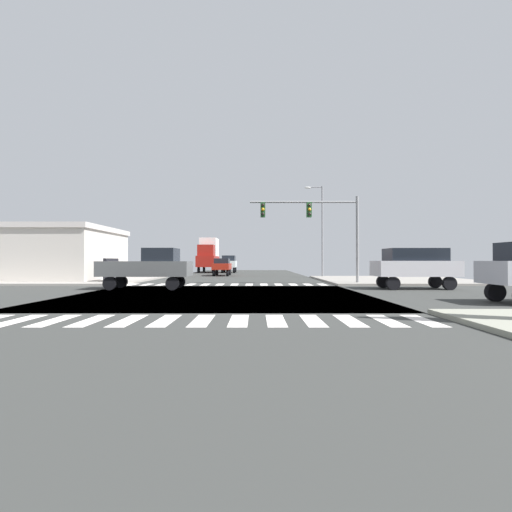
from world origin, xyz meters
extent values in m
cube|color=#333533|center=(0.00, 0.00, -0.03)|extent=(14.00, 90.00, 0.05)
cube|color=#333533|center=(0.00, 0.00, -0.03)|extent=(90.00, 12.00, 0.05)
cube|color=gray|center=(13.00, 12.00, 0.07)|extent=(12.00, 12.00, 0.14)
cube|color=gray|center=(-13.00, 12.00, 0.07)|extent=(12.00, 12.00, 0.14)
cube|color=white|center=(-4.75, -7.30, 0.00)|extent=(0.50, 2.00, 0.01)
cube|color=white|center=(-3.75, -7.30, 0.00)|extent=(0.50, 2.00, 0.01)
cube|color=white|center=(-2.75, -7.30, 0.00)|extent=(0.50, 2.00, 0.01)
cube|color=white|center=(-1.75, -7.30, 0.00)|extent=(0.50, 2.00, 0.01)
cube|color=white|center=(-0.75, -7.30, 0.00)|extent=(0.50, 2.00, 0.01)
cube|color=white|center=(0.25, -7.30, 0.00)|extent=(0.50, 2.00, 0.01)
cube|color=white|center=(1.25, -7.30, 0.00)|extent=(0.50, 2.00, 0.01)
cube|color=white|center=(2.25, -7.30, 0.00)|extent=(0.50, 2.00, 0.01)
cube|color=white|center=(3.25, -7.30, 0.00)|extent=(0.50, 2.00, 0.01)
cube|color=white|center=(4.25, -7.30, 0.00)|extent=(0.50, 2.00, 0.01)
cube|color=white|center=(5.25, -7.30, 0.00)|extent=(0.50, 2.00, 0.01)
cube|color=white|center=(6.25, -7.30, 0.00)|extent=(0.50, 2.00, 0.01)
cube|color=white|center=(-6.75, 7.30, 0.00)|extent=(0.50, 2.00, 0.01)
cube|color=white|center=(-5.75, 7.30, 0.00)|extent=(0.50, 2.00, 0.01)
cube|color=white|center=(-4.75, 7.30, 0.00)|extent=(0.50, 2.00, 0.01)
cube|color=white|center=(-3.75, 7.30, 0.00)|extent=(0.50, 2.00, 0.01)
cube|color=white|center=(-2.75, 7.30, 0.00)|extent=(0.50, 2.00, 0.01)
cube|color=white|center=(-1.75, 7.30, 0.00)|extent=(0.50, 2.00, 0.01)
cube|color=white|center=(-0.75, 7.30, 0.00)|extent=(0.50, 2.00, 0.01)
cube|color=white|center=(0.25, 7.30, 0.00)|extent=(0.50, 2.00, 0.01)
cube|color=white|center=(1.25, 7.30, 0.00)|extent=(0.50, 2.00, 0.01)
cube|color=white|center=(2.25, 7.30, 0.00)|extent=(0.50, 2.00, 0.01)
cube|color=white|center=(3.25, 7.30, 0.00)|extent=(0.50, 2.00, 0.01)
cube|color=white|center=(4.25, 7.30, 0.00)|extent=(0.50, 2.00, 0.01)
cube|color=white|center=(5.25, 7.30, 0.00)|extent=(0.50, 2.00, 0.01)
cube|color=white|center=(6.25, 7.30, 0.00)|extent=(0.50, 2.00, 0.01)
cylinder|color=gray|center=(8.73, 7.53, 3.05)|extent=(0.20, 0.20, 6.10)
cylinder|color=gray|center=(5.01, 7.53, 5.70)|extent=(7.43, 0.14, 0.14)
cube|color=#1E5123|center=(5.38, 7.53, 5.15)|extent=(0.32, 0.40, 1.00)
sphere|color=black|center=(5.38, 7.29, 5.46)|extent=(0.22, 0.22, 0.22)
sphere|color=orange|center=(5.38, 7.29, 5.15)|extent=(0.22, 0.22, 0.22)
sphere|color=black|center=(5.38, 7.29, 4.84)|extent=(0.22, 0.22, 0.22)
cube|color=#1E5123|center=(2.19, 7.53, 5.15)|extent=(0.32, 0.40, 1.00)
sphere|color=black|center=(2.19, 7.29, 5.46)|extent=(0.22, 0.22, 0.22)
sphere|color=orange|center=(2.19, 7.29, 5.15)|extent=(0.22, 0.22, 0.22)
sphere|color=black|center=(2.19, 7.29, 4.84)|extent=(0.22, 0.22, 0.22)
cylinder|color=gray|center=(8.10, 17.08, 4.41)|extent=(0.16, 0.16, 8.82)
cylinder|color=gray|center=(7.40, 17.08, 8.72)|extent=(1.40, 0.10, 0.10)
ellipsoid|color=silver|center=(6.70, 17.08, 8.67)|extent=(0.60, 0.32, 0.20)
cube|color=beige|center=(-17.12, 12.28, 1.99)|extent=(13.41, 8.50, 3.98)
cube|color=beige|center=(-17.12, 12.28, 4.18)|extent=(13.71, 8.80, 0.40)
cube|color=black|center=(-8.91, 9.03, 0.90)|extent=(0.24, 2.20, 1.80)
cylinder|color=black|center=(12.44, 4.28, 0.37)|extent=(0.74, 0.26, 0.74)
cylinder|color=black|center=(12.44, 2.72, 0.37)|extent=(0.74, 0.26, 0.74)
cylinder|color=black|center=(9.32, 4.28, 0.37)|extent=(0.74, 0.26, 0.74)
cylinder|color=black|center=(9.32, 2.72, 0.37)|extent=(0.74, 0.26, 0.74)
cube|color=silver|center=(10.88, 3.50, 1.18)|extent=(4.60, 1.96, 0.88)
cube|color=black|center=(10.88, 3.50, 1.98)|extent=(3.22, 1.69, 0.72)
cylinder|color=black|center=(11.31, -2.72, 0.37)|extent=(0.74, 0.26, 0.74)
cylinder|color=black|center=(-2.91, 4.30, 0.37)|extent=(0.74, 0.26, 0.74)
cylinder|color=black|center=(-2.91, 2.70, 0.37)|extent=(0.74, 0.26, 0.74)
cylinder|color=black|center=(-6.38, 4.30, 0.37)|extent=(0.74, 0.26, 0.74)
cylinder|color=black|center=(-6.38, 2.70, 0.37)|extent=(0.74, 0.26, 0.74)
cube|color=#5B5E5E|center=(-4.64, 3.50, 1.17)|extent=(5.10, 2.00, 0.86)
cube|color=black|center=(-3.75, 3.50, 1.97)|extent=(1.79, 1.76, 0.75)
cylinder|color=black|center=(-1.22, 30.31, 0.37)|extent=(0.26, 0.74, 0.74)
cylinder|color=black|center=(-2.78, 30.31, 0.37)|extent=(0.26, 0.74, 0.74)
cylinder|color=black|center=(-1.22, 33.44, 0.37)|extent=(0.26, 0.74, 0.74)
cylinder|color=black|center=(-2.78, 33.44, 0.37)|extent=(0.26, 0.74, 0.74)
cube|color=silver|center=(-2.00, 31.88, 1.18)|extent=(1.96, 4.60, 0.88)
cube|color=black|center=(-2.00, 31.88, 1.98)|extent=(1.69, 3.22, 0.72)
cylinder|color=black|center=(-4.04, 30.42, 0.40)|extent=(0.26, 0.80, 0.80)
cylinder|color=black|center=(-5.96, 30.42, 0.40)|extent=(0.26, 0.80, 0.80)
cylinder|color=black|center=(-4.04, 35.31, 0.40)|extent=(0.26, 0.80, 0.80)
cylinder|color=black|center=(-5.96, 35.31, 0.40)|extent=(0.26, 0.80, 0.80)
cube|color=maroon|center=(-5.00, 32.86, 1.54)|extent=(2.40, 7.20, 1.49)
cube|color=white|center=(-5.00, 33.94, 3.57)|extent=(2.30, 4.18, 2.56)
cube|color=maroon|center=(-5.00, 30.70, 3.03)|extent=(2.11, 2.02, 1.49)
cylinder|color=black|center=(-1.28, 20.35, 0.34)|extent=(0.26, 0.68, 0.68)
cylinder|color=black|center=(-2.72, 20.35, 0.34)|extent=(0.26, 0.68, 0.68)
cylinder|color=black|center=(-1.28, 23.27, 0.34)|extent=(0.26, 0.68, 0.68)
cylinder|color=black|center=(-2.72, 23.27, 0.34)|extent=(0.26, 0.68, 0.68)
cube|color=maroon|center=(-2.00, 21.81, 1.01)|extent=(1.80, 4.30, 0.66)
cube|color=black|center=(-2.00, 21.81, 1.61)|extent=(1.55, 2.24, 0.54)
camera|label=1|loc=(1.71, -16.93, 1.62)|focal=24.88mm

